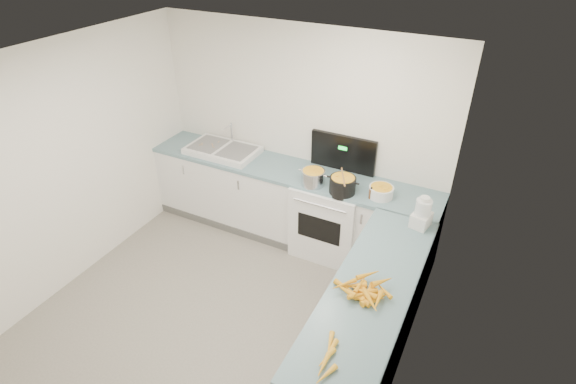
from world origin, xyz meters
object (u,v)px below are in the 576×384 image
at_px(stove, 330,215).
at_px(spice_jar, 379,198).
at_px(mixing_bowl, 381,192).
at_px(food_processor, 422,214).
at_px(steel_pot, 313,178).
at_px(sink, 223,150).
at_px(extract_bottle, 371,194).
at_px(black_pot, 342,186).

xyz_separation_m(stove, spice_jar, (0.58, -0.17, 0.50)).
distance_m(mixing_bowl, food_processor, 0.59).
bearing_deg(steel_pot, spice_jar, -0.36).
relative_size(spice_jar, food_processor, 0.24).
bearing_deg(spice_jar, food_processor, -25.95).
bearing_deg(sink, spice_jar, -5.25).
xyz_separation_m(sink, extract_bottle, (1.93, -0.17, 0.02)).
bearing_deg(spice_jar, steel_pot, 179.64).
distance_m(sink, mixing_bowl, 2.02).
height_order(sink, mixing_bowl, sink).
distance_m(steel_pot, mixing_bowl, 0.73).
bearing_deg(mixing_bowl, steel_pot, -172.84).
bearing_deg(food_processor, extract_bottle, 156.49).
bearing_deg(sink, steel_pot, -8.03).
distance_m(stove, steel_pot, 0.59).
height_order(black_pot, food_processor, food_processor).
bearing_deg(mixing_bowl, spice_jar, -81.06).
xyz_separation_m(sink, black_pot, (1.63, -0.19, 0.04)).
bearing_deg(sink, stove, -0.62).
bearing_deg(steel_pot, food_processor, -10.87).
bearing_deg(stove, spice_jar, -16.37).
distance_m(sink, spice_jar, 2.04).
relative_size(steel_pot, black_pot, 0.93).
bearing_deg(steel_pot, black_pot, -1.38).
xyz_separation_m(steel_pot, food_processor, (1.21, -0.23, 0.06)).
bearing_deg(black_pot, extract_bottle, 4.18).
bearing_deg(mixing_bowl, stove, 172.48).
xyz_separation_m(stove, sink, (-1.45, 0.02, 0.50)).
bearing_deg(black_pot, stove, 135.92).
distance_m(black_pot, food_processor, 0.90).
relative_size(mixing_bowl, extract_bottle, 2.37).
distance_m(sink, steel_pot, 1.30).
bearing_deg(sink, black_pot, -6.65).
bearing_deg(black_pot, sink, 173.35).
distance_m(sink, black_pot, 1.64).
bearing_deg(mixing_bowl, extract_bottle, -137.11).
height_order(sink, steel_pot, sink).
xyz_separation_m(steel_pot, mixing_bowl, (0.73, 0.09, -0.02)).
relative_size(extract_bottle, spice_jar, 1.39).
relative_size(black_pot, spice_jar, 3.58).
bearing_deg(steel_pot, stove, 46.14).
relative_size(steel_pot, mixing_bowl, 1.01).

